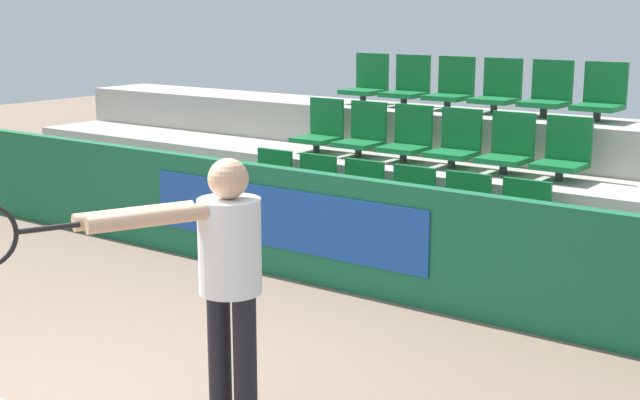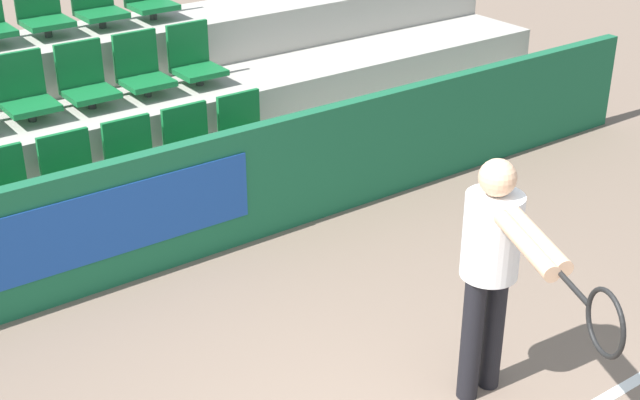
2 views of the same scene
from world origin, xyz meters
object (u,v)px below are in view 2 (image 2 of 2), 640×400
stadium_chair_10 (142,70)px  tennis_player (495,259)px  stadium_chair_4 (192,145)px  stadium_chair_16 (97,3)px  stadium_chair_8 (26,93)px  stadium_chair_9 (86,81)px  stadium_chair_1 (5,193)px  stadium_chair_11 (194,60)px  stadium_chair_2 (72,176)px  stadium_chair_3 (135,160)px  stadium_chair_5 (246,132)px  stadium_chair_15 (42,11)px

stadium_chair_10 → tennis_player: bearing=-87.0°
stadium_chair_4 → stadium_chair_16: size_ratio=1.00×
stadium_chair_8 → stadium_chair_9: same height
stadium_chair_1 → stadium_chair_4: bearing=0.0°
stadium_chair_11 → stadium_chair_16: stadium_chair_16 is taller
stadium_chair_4 → stadium_chair_10: size_ratio=1.00×
stadium_chair_2 → stadium_chair_16: (1.06, 1.74, 0.86)m
stadium_chair_9 → tennis_player: size_ratio=0.35×
stadium_chair_1 → stadium_chair_10: stadium_chair_10 is taller
stadium_chair_2 → stadium_chair_16: 2.21m
stadium_chair_16 → stadium_chair_3: bearing=-106.8°
stadium_chair_5 → stadium_chair_15: size_ratio=1.00×
stadium_chair_11 → stadium_chair_1: bearing=-157.6°
stadium_chair_9 → stadium_chair_11: bearing=0.0°
stadium_chair_5 → stadium_chair_9: bearing=140.5°
stadium_chair_16 → tennis_player: bearing=-87.5°
stadium_chair_9 → stadium_chair_10: (0.53, 0.00, 0.00)m
stadium_chair_8 → stadium_chair_11: same height
stadium_chair_4 → stadium_chair_9: 1.11m
stadium_chair_1 → stadium_chair_11: size_ratio=1.00×
tennis_player → stadium_chair_5: bearing=108.0°
stadium_chair_8 → tennis_player: (1.27, -4.12, -0.10)m
stadium_chair_10 → stadium_chair_16: bearing=90.0°
stadium_chair_1 → stadium_chair_10: (1.58, 0.87, 0.43)m
stadium_chair_2 → stadium_chair_9: bearing=58.8°
stadium_chair_5 → stadium_chair_10: size_ratio=1.00×
stadium_chair_9 → tennis_player: 4.18m
stadium_chair_2 → stadium_chair_16: bearing=58.8°
stadium_chair_4 → stadium_chair_11: (0.53, 0.87, 0.43)m
stadium_chair_10 → stadium_chair_11: 0.53m
stadium_chair_1 → tennis_player: tennis_player is taller
stadium_chair_10 → stadium_chair_11: same height
stadium_chair_9 → stadium_chair_16: (0.53, 0.87, 0.43)m
stadium_chair_15 → stadium_chair_16: 0.53m
stadium_chair_3 → stadium_chair_9: size_ratio=1.00×
stadium_chair_9 → stadium_chair_1: bearing=-140.5°
stadium_chair_1 → stadium_chair_11: 2.33m
stadium_chair_3 → stadium_chair_9: (0.00, 0.87, 0.43)m
stadium_chair_2 → stadium_chair_16: size_ratio=1.00×
stadium_chair_1 → stadium_chair_9: 1.44m
stadium_chair_5 → tennis_player: tennis_player is taller
stadium_chair_16 → stadium_chair_10: bearing=-90.0°
stadium_chair_11 → stadium_chair_16: 1.11m
stadium_chair_15 → stadium_chair_16: bearing=0.0°
stadium_chair_4 → stadium_chair_11: bearing=58.8°
stadium_chair_5 → stadium_chair_15: stadium_chair_15 is taller
stadium_chair_8 → stadium_chair_10: same height
stadium_chair_5 → stadium_chair_10: stadium_chair_10 is taller
stadium_chair_1 → stadium_chair_15: bearing=58.8°
stadium_chair_4 → stadium_chair_16: (0.00, 1.74, 0.86)m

